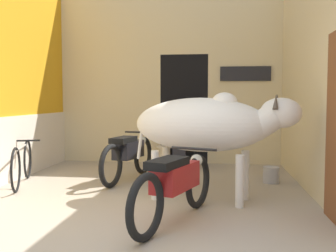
{
  "coord_description": "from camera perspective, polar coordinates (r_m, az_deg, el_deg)",
  "views": [
    {
      "loc": [
        1.02,
        -3.42,
        1.35
      ],
      "look_at": [
        0.32,
        2.17,
        0.97
      ],
      "focal_mm": 42.0,
      "sensor_mm": 36.0,
      "label": 1
    }
  ],
  "objects": [
    {
      "name": "ground_plane",
      "position": [
        3.81,
        -9.26,
        -16.91
      ],
      "size": [
        30.0,
        30.0,
        0.0
      ],
      "primitive_type": "plane",
      "color": "tan"
    },
    {
      "name": "wall_back_with_doorway",
      "position": [
        8.53,
        1.04,
        5.94
      ],
      "size": [
        4.66,
        0.93,
        3.83
      ],
      "color": "beige",
      "rests_on": "ground_plane"
    },
    {
      "name": "wall_right_with_door",
      "position": [
        5.97,
        20.89,
        8.81
      ],
      "size": [
        0.22,
        4.82,
        3.83
      ],
      "color": "beige",
      "rests_on": "ground_plane"
    },
    {
      "name": "cow",
      "position": [
        5.23,
        5.71,
        0.17
      ],
      "size": [
        2.27,
        1.15,
        1.44
      ],
      "color": "silver",
      "rests_on": "ground_plane"
    },
    {
      "name": "motorcycle_near",
      "position": [
        4.34,
        1.07,
        -8.24
      ],
      "size": [
        0.81,
        1.87,
        0.77
      ],
      "color": "black",
      "rests_on": "ground_plane"
    },
    {
      "name": "motorcycle_far",
      "position": [
        6.58,
        -5.77,
        -4.06
      ],
      "size": [
        0.65,
        1.84,
        0.78
      ],
      "color": "black",
      "rests_on": "ground_plane"
    },
    {
      "name": "bicycle",
      "position": [
        6.64,
        -20.4,
        -5.1
      ],
      "size": [
        0.62,
        1.64,
        0.67
      ],
      "color": "black",
      "rests_on": "ground_plane"
    },
    {
      "name": "shopkeeper_seated",
      "position": [
        7.84,
        1.74,
        -1.42
      ],
      "size": [
        0.36,
        0.33,
        1.19
      ],
      "color": "#282833",
      "rests_on": "ground_plane"
    },
    {
      "name": "plastic_stool",
      "position": [
        8.0,
        -0.52,
        -4.24
      ],
      "size": [
        0.34,
        0.34,
        0.41
      ],
      "color": "beige",
      "rests_on": "ground_plane"
    },
    {
      "name": "bucket",
      "position": [
        6.61,
        14.72,
        -6.87
      ],
      "size": [
        0.26,
        0.26,
        0.26
      ],
      "color": "#A8A8B2",
      "rests_on": "ground_plane"
    }
  ]
}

